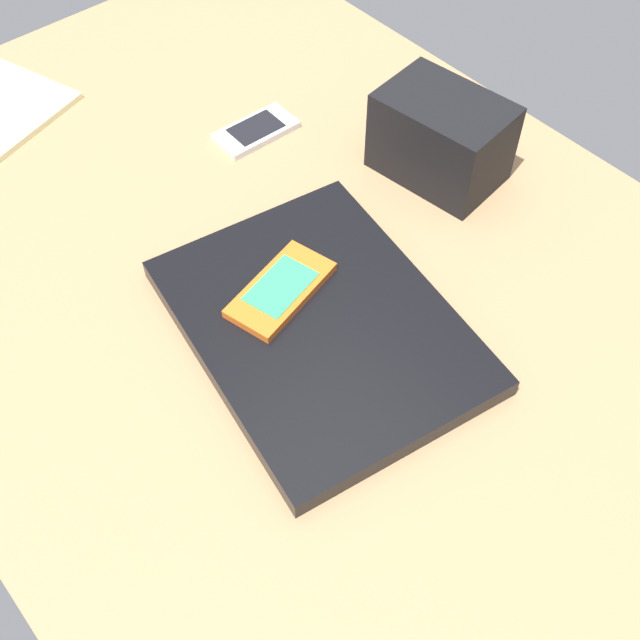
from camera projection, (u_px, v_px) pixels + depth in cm
name	position (u px, v px, depth cm)	size (l,w,h in cm)	color
desk_surface	(297.00, 282.00, 86.79)	(120.00, 80.00, 3.00)	#9E7751
laptop_closed	(320.00, 325.00, 79.85)	(32.37, 24.48, 2.19)	black
cell_phone_on_laptop	(281.00, 289.00, 80.64)	(8.51, 12.90, 1.09)	orange
cell_phone_on_desk	(256.00, 131.00, 99.34)	(5.51, 10.41, 1.01)	silver
desk_organizer	(441.00, 138.00, 91.45)	(14.63, 9.79, 10.14)	black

